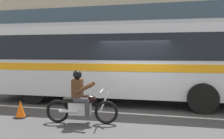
# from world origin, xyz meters

# --- Properties ---
(ground_plane) EXTENTS (60.00, 60.00, 0.00)m
(ground_plane) POSITION_xyz_m (0.00, 0.00, 0.00)
(ground_plane) COLOR #3D3D3F
(sidewalk_curb) EXTENTS (28.00, 3.80, 0.15)m
(sidewalk_curb) POSITION_xyz_m (0.00, 5.10, 0.07)
(sidewalk_curb) COLOR #B7B2A8
(sidewalk_curb) RESTS_ON ground_plane
(lane_center_stripe) EXTENTS (26.60, 0.14, 0.01)m
(lane_center_stripe) POSITION_xyz_m (0.00, -0.60, 0.00)
(lane_center_stripe) COLOR silver
(lane_center_stripe) RESTS_ON ground_plane
(transit_bus) EXTENTS (11.05, 3.00, 3.22)m
(transit_bus) POSITION_xyz_m (-0.66, 1.19, 1.88)
(transit_bus) COLOR silver
(transit_bus) RESTS_ON ground_plane
(motorcycle_with_rider) EXTENTS (2.13, 0.70, 1.56)m
(motorcycle_with_rider) POSITION_xyz_m (-1.27, -2.00, 0.66)
(motorcycle_with_rider) COLOR black
(motorcycle_with_rider) RESTS_ON ground_plane
(fire_hydrant) EXTENTS (0.22, 0.30, 0.75)m
(fire_hydrant) POSITION_xyz_m (-5.54, 4.12, 0.52)
(fire_hydrant) COLOR red
(fire_hydrant) RESTS_ON sidewalk_curb
(traffic_cone) EXTENTS (0.36, 0.36, 0.55)m
(traffic_cone) POSITION_xyz_m (-3.38, -1.88, 0.26)
(traffic_cone) COLOR #EA590F
(traffic_cone) RESTS_ON ground_plane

